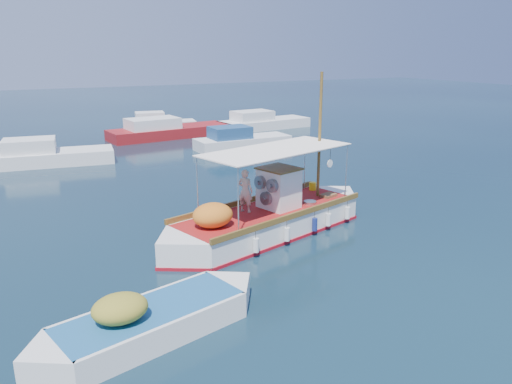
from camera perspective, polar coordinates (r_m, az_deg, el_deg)
name	(u,v)px	position (r m, az deg, el deg)	size (l,w,h in m)	color
ground	(290,236)	(18.52, 3.92, -5.09)	(160.00, 160.00, 0.00)	black
fishing_caique	(268,220)	(18.66, 1.40, -3.17)	(9.52, 4.53, 6.03)	white
dinghy	(150,324)	(12.62, -12.06, -14.54)	(6.04, 2.80, 1.52)	white
bg_boat_nw	(46,157)	(32.33, -22.85, 3.76)	(7.48, 3.35, 1.80)	silver
bg_boat_n	(167,131)	(39.76, -10.15, 6.85)	(9.82, 3.84, 1.80)	maroon
bg_boat_ne	(240,142)	(34.66, -1.81, 5.76)	(6.65, 2.26, 1.80)	silver
bg_boat_e	(262,123)	(43.54, 0.66, 7.88)	(8.33, 3.33, 1.80)	silver
bg_boat_far_n	(158,125)	(43.27, -11.08, 7.53)	(6.06, 3.01, 1.80)	silver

